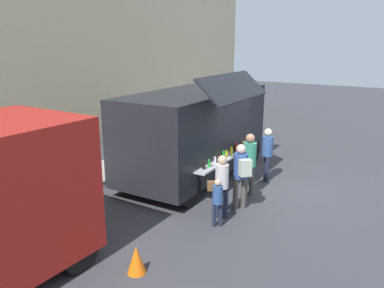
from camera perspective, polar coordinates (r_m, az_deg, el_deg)
The scene contains 10 objects.
ground_plane at distance 11.90m, azimuth 11.25°, elevation -6.10°, with size 60.00×60.00×0.00m, color #38383D.
curb_strip at distance 11.53m, azimuth -21.86°, elevation -7.23°, with size 28.00×1.60×0.15m, color #9E998E.
food_truck_main at distance 12.12m, azimuth 0.58°, elevation 2.05°, with size 5.89×3.36×3.37m.
traffic_cone_orange at distance 7.56m, azimuth -8.29°, elevation -16.66°, with size 0.36×0.36×0.55m, color orange.
trash_bin at distance 16.98m, azimuth 1.52°, elevation 2.23°, with size 0.60×0.60×0.97m, color #2B5F35.
customer_front_ordering at distance 10.71m, azimuth 8.56°, elevation -2.27°, with size 0.37×0.37×1.80m.
customer_mid_with_backpack at distance 9.79m, azimuth 7.33°, elevation -3.93°, with size 0.52×0.55×1.74m.
customer_rear_waiting at distance 9.34m, azimuth 4.39°, elevation -5.56°, with size 0.43×0.49×1.60m.
customer_extra_browsing at distance 12.00m, azimuth 11.15°, elevation -0.89°, with size 0.34×0.34×1.67m.
child_near_queue at distance 8.99m, azimuth 3.84°, elevation -8.09°, with size 0.24×0.24×1.18m.
Camera 1 is at (-10.38, -4.02, 4.21)m, focal length 35.78 mm.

